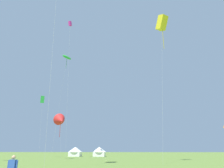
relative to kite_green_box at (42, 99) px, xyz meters
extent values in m
cylinder|color=#B2B2B7|center=(15.58, -35.63, -1.08)|extent=(1.50, 2.19, 29.45)
cube|color=green|center=(0.00, 0.00, 0.02)|extent=(1.47, 1.66, 2.17)
cylinder|color=#B2B2B7|center=(0.68, -0.81, -7.90)|extent=(1.38, 1.64, 15.83)
cone|color=red|center=(8.15, -7.30, -7.02)|extent=(4.20, 4.26, 3.47)
cylinder|color=maroon|center=(8.15, -7.30, -9.33)|extent=(0.09, 0.09, 3.13)
cylinder|color=#B2B2B7|center=(8.74, -8.13, -11.41)|extent=(1.20, 1.69, 8.80)
ellipsoid|color=green|center=(7.28, -3.21, 11.56)|extent=(2.76, 3.46, 1.18)
cylinder|color=#207C31|center=(7.28, -3.21, 9.54)|extent=(0.07, 0.07, 2.81)
cylinder|color=#B2B2B7|center=(6.38, -3.81, -2.12)|extent=(1.82, 1.23, 27.37)
cube|color=yellow|center=(31.23, -21.12, 9.83)|extent=(2.52, 2.76, 3.13)
cylinder|color=#A79518|center=(31.23, -21.12, 6.63)|extent=(0.09, 0.09, 4.83)
cylinder|color=#B2B2B7|center=(30.18, -22.37, -2.99)|extent=(2.12, 2.52, 25.64)
cube|color=#E02DA3|center=(8.66, -7.02, 20.15)|extent=(0.96, 1.14, 1.42)
cylinder|color=#B2B2B7|center=(9.52, -8.03, 2.17)|extent=(1.75, 2.04, 35.96)
cube|color=#2D51AD|center=(17.60, -44.78, -14.61)|extent=(0.37, 0.24, 0.60)
sphere|color=tan|center=(17.60, -44.78, -14.19)|extent=(0.22, 0.22, 0.22)
cylinder|color=#2D51AD|center=(17.36, -44.78, -14.61)|extent=(0.09, 0.09, 0.55)
cylinder|color=#2D51AD|center=(17.84, -44.78, -14.61)|extent=(0.09, 0.09, 0.55)
cube|color=white|center=(7.46, 12.07, -15.14)|extent=(3.60, 3.60, 1.35)
cone|color=white|center=(7.46, 12.07, -13.67)|extent=(4.50, 4.50, 1.57)
cube|color=white|center=(15.18, 12.07, -15.14)|extent=(3.57, 3.57, 1.34)
cone|color=white|center=(15.18, 12.07, -13.69)|extent=(4.47, 4.47, 1.56)
camera|label=1|loc=(23.87, -56.57, -13.80)|focal=33.27mm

